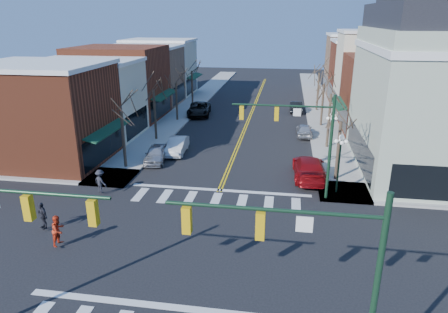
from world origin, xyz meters
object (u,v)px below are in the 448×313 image
at_px(car_right_near, 309,168).
at_px(car_right_mid, 304,130).
at_px(lamppost_midblock, 331,129).
at_px(car_left_mid, 177,146).
at_px(car_left_near, 156,154).
at_px(pedestrian_dark_b, 100,181).
at_px(pedestrian_red_b, 58,230).
at_px(victorian_corner, 448,88).
at_px(lamppost_corner, 340,154).
at_px(car_right_far, 296,107).
at_px(pedestrian_dark_a, 42,215).
at_px(car_left_far, 199,109).

xyz_separation_m(car_right_near, car_right_mid, (0.00, 11.57, -0.17)).
bearing_deg(lamppost_midblock, car_left_mid, 178.49).
bearing_deg(car_right_near, car_left_near, -9.82).
xyz_separation_m(lamppost_midblock, pedestrian_dark_b, (-16.28, -9.19, -1.97)).
bearing_deg(pedestrian_red_b, victorian_corner, -49.95).
relative_size(lamppost_corner, car_left_mid, 1.00).
height_order(lamppost_corner, car_right_far, lamppost_corner).
bearing_deg(car_right_near, pedestrian_red_b, 39.17).
distance_m(lamppost_corner, pedestrian_dark_b, 16.62).
bearing_deg(pedestrian_dark_a, car_right_far, 98.67).
height_order(victorian_corner, pedestrian_dark_a, victorian_corner).
bearing_deg(pedestrian_dark_b, car_left_mid, -79.37).
distance_m(car_left_far, pedestrian_dark_a, 29.63).
bearing_deg(car_left_far, pedestrian_dark_a, -102.20).
relative_size(victorian_corner, car_left_mid, 3.31).
xyz_separation_m(car_right_near, pedestrian_dark_a, (-15.57, -10.56, 0.13)).
height_order(victorian_corner, car_left_far, victorian_corner).
xyz_separation_m(lamppost_corner, car_right_near, (-1.80, 2.66, -2.13)).
height_order(car_right_near, car_right_far, car_right_near).
bearing_deg(car_right_near, lamppost_corner, 121.91).
height_order(car_left_far, pedestrian_red_b, pedestrian_red_b).
bearing_deg(car_left_far, car_left_mid, -92.23).
relative_size(lamppost_corner, pedestrian_dark_a, 2.67).
height_order(car_left_near, pedestrian_red_b, pedestrian_red_b).
distance_m(lamppost_midblock, pedestrian_red_b, 22.29).
relative_size(lamppost_corner, car_left_far, 0.75).
distance_m(victorian_corner, pedestrian_dark_a, 29.75).
xyz_separation_m(pedestrian_dark_a, pedestrian_dark_b, (1.09, 5.21, 0.03)).
relative_size(pedestrian_red_b, pedestrian_dark_b, 1.01).
height_order(car_left_mid, car_left_far, car_left_far).
relative_size(pedestrian_dark_a, pedestrian_dark_b, 0.96).
bearing_deg(car_left_mid, lamppost_midblock, -4.97).
bearing_deg(car_right_near, pedestrian_dark_b, 18.09).
relative_size(car_left_near, pedestrian_red_b, 2.38).
bearing_deg(lamppost_midblock, car_left_far, 134.04).
distance_m(lamppost_corner, car_left_mid, 15.23).
distance_m(car_right_near, car_right_mid, 11.57).
bearing_deg(pedestrian_dark_b, car_left_far, -66.59).
xyz_separation_m(victorian_corner, lamppost_corner, (-8.30, -6.00, -3.70)).
bearing_deg(pedestrian_dark_a, car_left_mid, 107.62).
relative_size(lamppost_midblock, car_right_near, 0.75).
bearing_deg(pedestrian_dark_b, car_right_far, -88.66).
distance_m(car_left_near, car_right_near, 12.92).
relative_size(car_left_near, car_right_near, 0.71).
xyz_separation_m(car_left_far, pedestrian_red_b, (-0.90, -31.00, 0.21)).
relative_size(victorian_corner, lamppost_corner, 3.29).
relative_size(victorian_corner, pedestrian_dark_b, 8.44).
distance_m(car_left_far, pedestrian_red_b, 31.01).
distance_m(car_right_near, pedestrian_dark_a, 18.82).
bearing_deg(car_left_far, car_right_far, 10.89).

